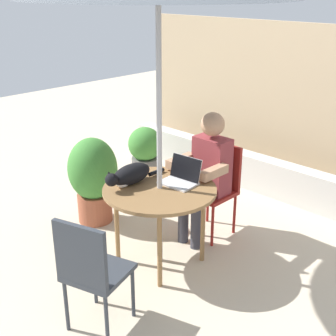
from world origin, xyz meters
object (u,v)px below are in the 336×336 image
object	(u,v)px
person_seated	(207,170)
potted_plant_by_chair	(93,176)
cat	(129,175)
potted_plant_near_fence	(145,150)
patio_table	(160,195)
chair_empty	(90,267)
laptop	(182,175)
chair_occupied	(217,182)

from	to	relation	value
person_seated	potted_plant_by_chair	distance (m)	1.18
cat	potted_plant_near_fence	distance (m)	1.94
patio_table	chair_empty	distance (m)	1.00
laptop	potted_plant_near_fence	xyz separation A→B (m)	(-1.59, 1.03, -0.43)
chair_occupied	chair_empty	distance (m)	1.75
chair_empty	potted_plant_near_fence	xyz separation A→B (m)	(-1.83, 2.20, -0.18)
patio_table	person_seated	distance (m)	0.62
chair_empty	cat	distance (m)	1.02
laptop	potted_plant_by_chair	xyz separation A→B (m)	(-1.08, -0.16, -0.28)
chair_empty	potted_plant_by_chair	bearing A→B (deg)	142.56
potted_plant_by_chair	potted_plant_near_fence	bearing A→B (deg)	113.18
cat	potted_plant_near_fence	bearing A→B (deg)	133.38
cat	chair_occupied	bearing A→B (deg)	75.25
laptop	chair_occupied	bearing A→B (deg)	95.47
chair_empty	laptop	distance (m)	1.22
person_seated	potted_plant_by_chair	xyz separation A→B (m)	(-1.03, -0.55, -0.20)
chair_occupied	potted_plant_near_fence	xyz separation A→B (m)	(-1.53, 0.47, -0.18)
potted_plant_by_chair	person_seated	bearing A→B (deg)	28.36
person_seated	potted_plant_by_chair	world-z (taller)	person_seated
cat	potted_plant_by_chair	size ratio (longest dim) A/B	0.73
patio_table	person_seated	size ratio (longest dim) A/B	0.78
patio_table	potted_plant_near_fence	world-z (taller)	patio_table
cat	potted_plant_near_fence	size ratio (longest dim) A/B	1.01
chair_occupied	cat	size ratio (longest dim) A/B	1.37
person_seated	cat	xyz separation A→B (m)	(-0.24, -0.74, 0.10)
chair_occupied	chair_empty	size ratio (longest dim) A/B	1.00
cat	potted_plant_near_fence	xyz separation A→B (m)	(-1.30, 1.37, -0.45)
patio_table	potted_plant_near_fence	distance (m)	2.00
cat	potted_plant_by_chair	bearing A→B (deg)	166.62
laptop	cat	world-z (taller)	laptop
patio_table	cat	xyz separation A→B (m)	(-0.24, -0.13, 0.15)
chair_empty	cat	size ratio (longest dim) A/B	1.37
chair_occupied	laptop	size ratio (longest dim) A/B	2.79
chair_occupied	laptop	distance (m)	0.61
laptop	cat	distance (m)	0.45
potted_plant_near_fence	potted_plant_by_chair	xyz separation A→B (m)	(0.51, -1.18, 0.15)
person_seated	laptop	world-z (taller)	person_seated
chair_empty	person_seated	size ratio (longest dim) A/B	0.72
cat	potted_plant_by_chair	xyz separation A→B (m)	(-0.79, 0.19, -0.30)
cat	potted_plant_by_chair	world-z (taller)	potted_plant_by_chair
chair_occupied	potted_plant_by_chair	world-z (taller)	potted_plant_by_chair
chair_empty	potted_plant_near_fence	size ratio (longest dim) A/B	1.39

